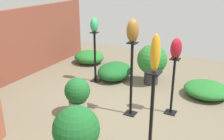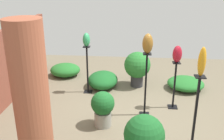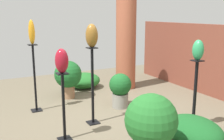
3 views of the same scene
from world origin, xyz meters
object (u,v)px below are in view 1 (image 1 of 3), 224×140
art_vase_jade (94,25)px  art_vase_amber (155,53)px  pedestal_bronze (131,83)px  art_vase_bronze (133,31)px  potted_plant_mid_left (78,95)px  potted_plant_front_left (76,131)px  pedestal_jade (95,59)px  art_vase_ruby (176,48)px  pedestal_amber (151,124)px  pedestal_ruby (172,89)px  potted_plant_near_pillar (152,61)px

art_vase_jade → art_vase_amber: art_vase_amber is taller
pedestal_bronze → art_vase_bronze: size_ratio=3.45×
potted_plant_mid_left → potted_plant_front_left: (-1.06, -0.74, 0.12)m
pedestal_jade → art_vase_ruby: size_ratio=3.29×
pedestal_bronze → pedestal_amber: bearing=-144.6°
pedestal_amber → pedestal_ruby: size_ratio=1.26×
pedestal_bronze → potted_plant_front_left: pedestal_bronze is taller
pedestal_amber → potted_plant_near_pillar: 2.69m
art_vase_jade → pedestal_amber: bearing=-134.3°
art_vase_bronze → art_vase_ruby: size_ratio=1.09×
pedestal_amber → pedestal_ruby: bearing=5.0°
pedestal_amber → art_vase_ruby: 1.57m
potted_plant_mid_left → art_vase_amber: bearing=-110.5°
pedestal_ruby → pedestal_amber: bearing=-175.0°
art_vase_jade → potted_plant_front_left: size_ratio=0.37×
pedestal_ruby → art_vase_amber: art_vase_amber is taller
pedestal_bronze → art_vase_ruby: 0.95m
art_vase_amber → potted_plant_front_left: size_ratio=0.54×
pedestal_jade → pedestal_ruby: (-0.62, -1.98, -0.06)m
potted_plant_front_left → pedestal_jade: bearing=27.0°
pedestal_jade → pedestal_bronze: 1.69m
pedestal_ruby → potted_plant_near_pillar: 1.35m
pedestal_jade → pedestal_bronze: (-1.00, -1.36, 0.08)m
art_vase_jade → art_vase_amber: bearing=-134.3°
art_vase_ruby → potted_plant_front_left: bearing=160.2°
art_vase_bronze → potted_plant_front_left: 1.84m
pedestal_amber → art_vase_ruby: (1.44, 0.13, 0.61)m
art_vase_amber → art_vase_ruby: 1.48m
art_vase_amber → pedestal_bronze: bearing=35.4°
potted_plant_near_pillar → potted_plant_front_left: size_ratio=1.07×
pedestal_ruby → potted_plant_near_pillar: size_ratio=1.14×
pedestal_bronze → potted_plant_near_pillar: (1.47, 0.16, -0.07)m
pedestal_amber → art_vase_jade: 3.04m
pedestal_ruby → potted_plant_mid_left: 1.67m
pedestal_bronze → potted_plant_near_pillar: bearing=6.2°
pedestal_amber → art_vase_amber: (0.00, 0.00, 0.94)m
art_vase_ruby → potted_plant_near_pillar: bearing=35.8°
art_vase_ruby → potted_plant_front_left: art_vase_ruby is taller
art_vase_amber → art_vase_ruby: (1.44, 0.13, -0.32)m
pedestal_bronze → potted_plant_mid_left: (-0.48, 0.81, -0.22)m
pedestal_bronze → pedestal_ruby: size_ratio=1.28×
art_vase_bronze → pedestal_ruby: bearing=-58.9°
art_vase_ruby → potted_plant_front_left: (-1.92, 0.69, -0.70)m
pedestal_jade → art_vase_jade: 0.79m
pedestal_amber → art_vase_bronze: 1.59m
art_vase_jade → pedestal_jade: bearing=-90.0°
art_vase_bronze → potted_plant_near_pillar: art_vase_bronze is taller
art_vase_ruby → potted_plant_mid_left: size_ratio=0.50×
potted_plant_front_left → art_vase_amber: bearing=-59.6°
pedestal_bronze → art_vase_ruby: art_vase_ruby is taller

